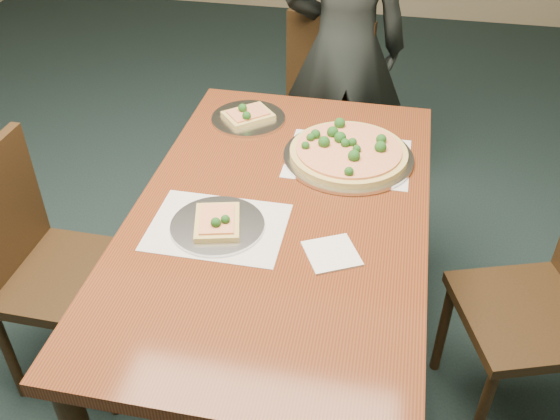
% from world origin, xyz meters
% --- Properties ---
extents(ground, '(8.00, 8.00, 0.00)m').
position_xyz_m(ground, '(0.00, 0.00, 0.00)').
color(ground, black).
rests_on(ground, ground).
extents(dining_table, '(0.90, 1.50, 0.75)m').
position_xyz_m(dining_table, '(0.25, 0.18, 0.66)').
color(dining_table, '#4E220F').
rests_on(dining_table, ground).
extents(chair_far, '(0.50, 0.50, 0.91)m').
position_xyz_m(chair_far, '(0.21, 1.31, 0.52)').
color(chair_far, black).
rests_on(chair_far, ground).
extents(chair_left, '(0.43, 0.43, 0.91)m').
position_xyz_m(chair_left, '(-0.53, 0.05, 0.52)').
color(chair_left, black).
rests_on(chair_left, ground).
extents(chair_right, '(0.53, 0.53, 0.91)m').
position_xyz_m(chair_right, '(1.13, 0.21, 0.52)').
color(chair_right, black).
rests_on(chair_right, ground).
extents(diner, '(0.63, 0.47, 1.56)m').
position_xyz_m(diner, '(0.31, 1.36, 0.78)').
color(diner, black).
rests_on(diner, ground).
extents(placemat_main, '(0.42, 0.32, 0.00)m').
position_xyz_m(placemat_main, '(0.43, 0.51, 0.75)').
color(placemat_main, white).
rests_on(placemat_main, dining_table).
extents(placemat_near, '(0.40, 0.30, 0.00)m').
position_xyz_m(placemat_near, '(0.09, 0.06, 0.75)').
color(placemat_near, white).
rests_on(placemat_near, dining_table).
extents(pizza_pan, '(0.45, 0.45, 0.07)m').
position_xyz_m(pizza_pan, '(0.42, 0.51, 0.77)').
color(pizza_pan, silver).
rests_on(pizza_pan, dining_table).
extents(slice_plate_near, '(0.28, 0.28, 0.06)m').
position_xyz_m(slice_plate_near, '(0.09, 0.06, 0.76)').
color(slice_plate_near, silver).
rests_on(slice_plate_near, dining_table).
extents(slice_plate_far, '(0.28, 0.28, 0.06)m').
position_xyz_m(slice_plate_far, '(0.02, 0.71, 0.76)').
color(slice_plate_far, silver).
rests_on(slice_plate_far, dining_table).
extents(napkin, '(0.19, 0.19, 0.01)m').
position_xyz_m(napkin, '(0.44, 0.01, 0.75)').
color(napkin, white).
rests_on(napkin, dining_table).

